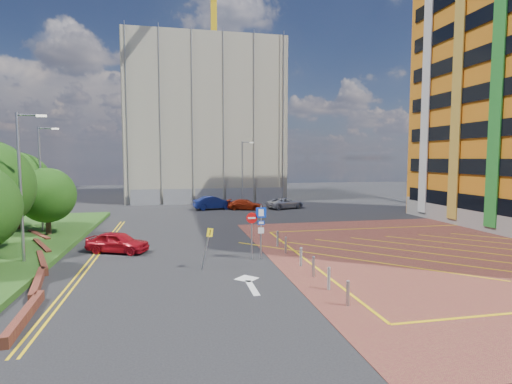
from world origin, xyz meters
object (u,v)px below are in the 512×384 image
object	(u,v)px
lamp_left_far	(41,174)
tree_d	(17,184)
lamp_left_near	(22,181)
car_blue_back	(214,203)
sign_cluster	(258,226)
car_red_back	(246,205)
tree_c	(47,195)
warning_sign	(207,243)
car_silver_back	(285,203)
lamp_back	(243,170)
car_red_left	(118,242)

from	to	relation	value
lamp_left_far	tree_d	bearing A→B (deg)	154.32
lamp_left_near	car_blue_back	xyz separation A→B (m)	(12.43, 22.30, -3.89)
sign_cluster	car_red_back	world-z (taller)	sign_cluster
tree_c	car_red_back	bearing A→B (deg)	37.85
warning_sign	sign_cluster	bearing A→B (deg)	28.26
sign_cluster	warning_sign	xyz separation A→B (m)	(-3.05, -1.64, -0.52)
lamp_left_near	lamp_left_far	xyz separation A→B (m)	(-2.00, 10.00, 0.00)
warning_sign	car_blue_back	size ratio (longest dim) A/B	0.48
tree_d	lamp_left_far	size ratio (longest dim) A/B	0.76
tree_c	car_silver_back	distance (m)	25.74
car_blue_back	sign_cluster	bearing A→B (deg)	171.99
tree_c	tree_d	world-z (taller)	tree_d
tree_d	car_silver_back	bearing A→B (deg)	22.73
lamp_back	sign_cluster	distance (m)	27.38
tree_c	lamp_left_near	distance (m)	8.20
tree_c	lamp_back	world-z (taller)	lamp_back
tree_d	lamp_left_near	xyz separation A→B (m)	(4.08, -11.00, 0.79)
car_silver_back	lamp_back	bearing A→B (deg)	23.02
car_silver_back	lamp_left_far	bearing A→B (deg)	96.91
lamp_left_near	car_red_left	distance (m)	6.47
tree_d	lamp_left_far	bearing A→B (deg)	-25.68
car_blue_back	car_red_back	xyz separation A→B (m)	(3.55, -1.04, -0.17)
lamp_back	sign_cluster	size ratio (longest dim) A/B	2.50
warning_sign	car_silver_back	world-z (taller)	warning_sign
sign_cluster	lamp_left_far	bearing A→B (deg)	143.18
lamp_left_near	tree_d	bearing A→B (deg)	110.35
warning_sign	lamp_left_near	bearing A→B (deg)	164.65
tree_d	car_blue_back	size ratio (longest dim) A/B	1.31
lamp_left_far	warning_sign	bearing A→B (deg)	-47.32
tree_d	sign_cluster	distance (m)	20.74
lamp_left_near	car_red_back	world-z (taller)	lamp_left_near
sign_cluster	car_blue_back	size ratio (longest dim) A/B	0.69
tree_c	car_blue_back	distance (m)	19.82
car_red_back	car_silver_back	bearing A→B (deg)	-68.75
warning_sign	lamp_left_far	bearing A→B (deg)	132.68
lamp_back	car_red_left	xyz separation A→B (m)	(-12.02, -23.60, -3.70)
lamp_left_far	lamp_back	bearing A→B (deg)	40.86
tree_d	warning_sign	world-z (taller)	tree_d
car_red_back	car_silver_back	distance (m)	4.77
lamp_left_near	car_silver_back	xyz separation A→B (m)	(20.75, 21.40, -4.03)
car_blue_back	car_red_back	bearing A→B (deg)	-115.00
sign_cluster	car_blue_back	xyz separation A→B (m)	(-0.28, 23.31, -1.19)
lamp_left_near	sign_cluster	bearing A→B (deg)	-4.56
lamp_back	car_red_back	xyz separation A→B (m)	(-0.52, -4.74, -3.76)
lamp_left_near	tree_c	bearing A→B (deg)	97.69
car_red_left	car_red_back	world-z (taller)	car_red_left
lamp_left_near	car_red_back	size ratio (longest dim) A/B	1.95
tree_c	warning_sign	size ratio (longest dim) A/B	2.18
lamp_back	car_silver_back	world-z (taller)	lamp_back
tree_d	lamp_left_near	size ratio (longest dim) A/B	0.76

